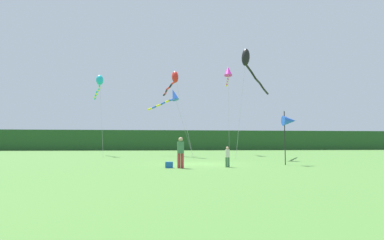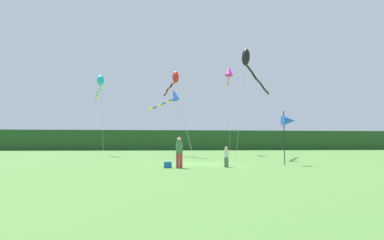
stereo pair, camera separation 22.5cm
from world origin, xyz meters
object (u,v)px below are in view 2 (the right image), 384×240
Objects in this scene: person_child at (226,156)px; kite_black at (249,63)px; cooler_box at (168,165)px; banner_flag_pole at (289,121)px; kite_blue at (172,96)px; person_adult at (179,151)px; kite_cyan at (100,82)px; kite_red at (174,79)px; kite_magenta at (229,72)px.

kite_black reaches higher than person_child.
kite_black is (7.93, 10.14, 8.99)m from cooler_box.
banner_flag_pole is 0.46× the size of kite_blue.
kite_cyan is (-8.38, 18.78, 7.62)m from person_adult.
person_adult is 0.19× the size of kite_cyan.
banner_flag_pole is (7.56, 2.05, 1.94)m from person_adult.
cooler_box is 0.06× the size of kite_blue.
kite_blue is at bearing 93.43° from kite_red.
banner_flag_pole is 23.79m from kite_cyan.
kite_blue is 0.83× the size of kite_red.
banner_flag_pole is 0.38× the size of kite_red.
kite_blue reaches higher than person_child.
kite_cyan is at bearing 112.68° from cooler_box.
kite_black is 9.51m from kite_magenta.
kite_blue is at bearing -163.61° from kite_magenta.
banner_flag_pole is at bearing -64.75° from kite_blue.
banner_flag_pole is (8.23, 1.74, 2.78)m from cooler_box.
kite_red is (-2.62, 15.28, 7.85)m from person_child.
person_child is 3.60m from cooler_box.
banner_flag_pole is at bearing -89.31° from kite_magenta.
kite_red is at bearing 118.06° from banner_flag_pole.
person_child is at bearing 8.81° from person_adult.
banner_flag_pole is at bearing -87.97° from kite_black.
kite_blue reaches higher than person_adult.
cooler_box is at bearing -128.01° from kite_black.
cooler_box is (-0.66, 0.31, -0.83)m from person_adult.
person_adult is 21.93m from kite_cyan.
cooler_box is 0.05× the size of kite_cyan.
kite_blue is (-7.20, -2.12, -3.53)m from kite_magenta.
person_child is at bearing -80.27° from kite_red.
kite_magenta is (4.46, 19.43, 9.78)m from person_child.
banner_flag_pole is at bearing -61.94° from kite_red.
kite_cyan reaches higher than banner_flag_pole.
kite_cyan is at bearing 152.00° from kite_black.
person_child is 2.78× the size of cooler_box.
kite_cyan is 17.73m from kite_black.
kite_black is 1.10× the size of kite_red.
kite_red reaches higher than person_adult.
person_adult is 18.73m from kite_blue.
kite_magenta is at bearing 89.48° from kite_black.
kite_blue is (0.82, 17.45, 6.77)m from cooler_box.
kite_cyan is (-11.28, 18.33, 7.93)m from person_child.
kite_blue is at bearing 99.00° from person_child.
kite_magenta is (15.73, 1.10, 1.85)m from kite_cyan.
kite_magenta is (7.35, 19.88, 9.47)m from person_adult.
kite_magenta reaches higher than kite_blue.
person_child is 0.11× the size of kite_magenta.
person_adult is 23.21m from kite_magenta.
kite_black reaches higher than cooler_box.
kite_red reaches higher than person_child.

